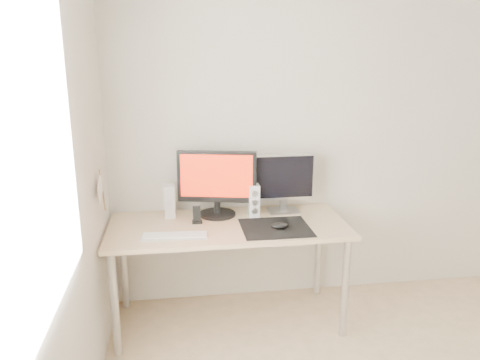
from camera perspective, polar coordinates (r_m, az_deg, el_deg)
wall_back at (r=3.60m, az=12.69°, el=5.34°), size 3.50×0.00×3.50m
wall_left at (r=1.74m, az=-23.68°, el=-6.08°), size 0.00×3.50×3.50m
window_pane at (r=1.67m, az=-24.19°, el=1.97°), size 0.00×1.30×1.30m
mousepad at (r=3.11m, az=4.37°, el=-5.81°), size 0.45×0.40×0.00m
mouse at (r=3.08m, az=4.86°, el=-5.59°), size 0.12×0.07×0.04m
desk at (r=3.20m, az=-1.45°, el=-6.69°), size 1.60×0.70×0.73m
main_monitor at (r=3.26m, az=-2.84°, el=-0.13°), size 0.55×0.31×0.47m
second_monitor at (r=3.35m, az=5.40°, el=0.03°), size 0.45×0.16×0.43m
speaker_left at (r=3.30m, az=-8.56°, el=-2.59°), size 0.07×0.09×0.23m
speaker_right at (r=3.27m, az=1.69°, el=-2.55°), size 0.07×0.09×0.23m
keyboard at (r=2.98m, az=-7.93°, el=-6.74°), size 0.43×0.15×0.02m
phone_dock at (r=3.19m, az=-5.28°, el=-4.60°), size 0.07×0.06×0.12m
pennant at (r=2.95m, az=-16.57°, el=-1.11°), size 0.01×0.23×0.29m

